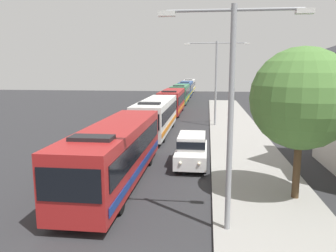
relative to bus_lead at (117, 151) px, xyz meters
name	(u,v)px	position (x,y,z in m)	size (l,w,h in m)	color
bus_lead	(117,151)	(0.00, 0.00, 0.00)	(2.58, 11.97, 3.21)	maroon
bus_second_in_line	(156,115)	(0.00, 13.35, 0.00)	(2.58, 11.91, 3.21)	silver
bus_middle	(172,101)	(0.00, 26.68, 0.00)	(2.58, 10.93, 3.21)	maroon
bus_fourth_in_line	(180,93)	(0.00, 40.07, 0.00)	(2.58, 12.09, 3.21)	#33724C
bus_rear	(186,88)	(0.00, 53.68, 0.00)	(2.58, 11.78, 3.21)	#284C8C
bus_tail_end	(189,85)	(0.00, 67.69, 0.00)	(2.58, 11.00, 3.21)	silver
white_suv	(192,148)	(3.70, 3.67, -0.66)	(1.86, 4.85, 1.90)	white
streetlamp_near	(231,98)	(5.40, -4.73, 3.21)	(4.97, 0.28, 7.81)	gray
streetlamp_mid	(216,74)	(5.40, 17.69, 3.62)	(6.39, 0.28, 8.40)	gray
roadside_tree	(302,99)	(8.60, -1.40, 2.92)	(4.41, 4.41, 6.67)	#4C3823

